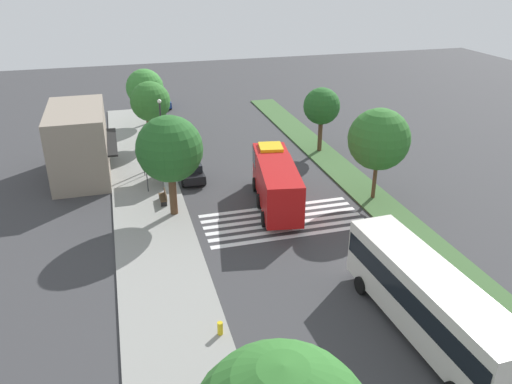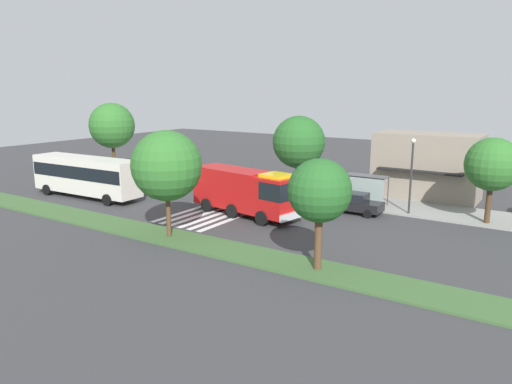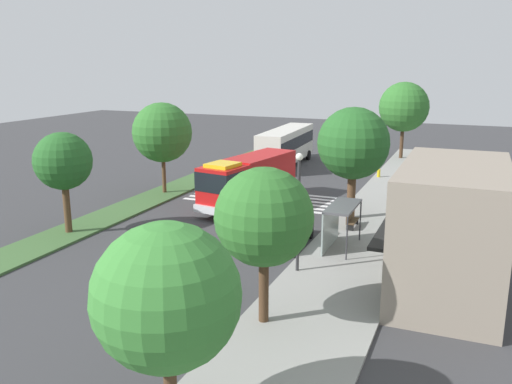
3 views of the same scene
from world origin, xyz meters
name	(u,v)px [view 2 (image 2 of 3)]	position (x,y,z in m)	size (l,w,h in m)	color
ground_plane	(245,215)	(0.00, 0.00, 0.00)	(120.00, 120.00, 0.00)	#38383A
sidewalk	(300,193)	(0.00, 9.00, 0.07)	(60.00, 5.31, 0.14)	gray
median_strip	(178,239)	(0.00, -7.84, 0.07)	(60.00, 3.00, 0.14)	#3D6033
crosswalk	(222,210)	(-2.32, 0.00, 0.01)	(4.95, 11.42, 0.01)	silver
fire_truck	(247,190)	(0.38, -0.25, 2.05)	(9.82, 4.10, 3.69)	#B71414
parked_car_west	(353,203)	(6.89, 5.14, 0.86)	(4.51, 2.02, 1.66)	black
transit_bus	(86,174)	(-15.54, -2.85, 2.17)	(11.58, 3.17, 3.68)	silver
bus_stop_shelter	(365,184)	(6.77, 7.87, 1.89)	(3.50, 1.40, 2.46)	#4C4C51
bench_near_shelter	(321,194)	(2.77, 7.86, 0.59)	(1.60, 0.50, 0.90)	#4C3823
street_lamp	(412,169)	(10.83, 6.94, 3.63)	(0.36, 0.36, 5.89)	#2D2D30
storefront_building	(427,166)	(10.26, 13.89, 2.93)	(8.98, 5.29, 5.86)	gray
sidewalk_tree_far_west	(112,126)	(-23.69, 7.34, 5.55)	(5.19, 5.19, 8.01)	#47301E
sidewalk_tree_west	(299,142)	(0.71, 7.34, 5.08)	(4.65, 4.65, 7.29)	#513823
sidewalk_tree_east	(492,165)	(16.40, 7.34, 4.44)	(3.84, 3.84, 6.24)	#47301E
median_tree_far_west	(167,166)	(-0.76, -7.84, 4.87)	(4.61, 4.61, 7.04)	#513823
median_tree_west	(320,191)	(10.18, -7.84, 4.47)	(3.42, 3.42, 6.08)	#513823
fire_hydrant	(180,179)	(-12.95, 6.84, 0.49)	(0.28, 0.28, 0.70)	gold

